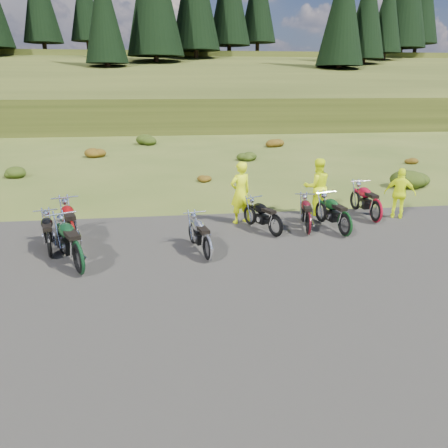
{
  "coord_description": "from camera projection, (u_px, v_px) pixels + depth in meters",
  "views": [
    {
      "loc": [
        -1.9,
        -9.93,
        4.21
      ],
      "look_at": [
        -0.54,
        0.61,
        0.77
      ],
      "focal_mm": 35.0,
      "sensor_mm": 36.0,
      "label": 1
    }
  ],
  "objects": [
    {
      "name": "ground",
      "position": [
        249.0,
        260.0,
        10.89
      ],
      "size": [
        300.0,
        300.0,
        0.0
      ],
      "primitive_type": "plane",
      "color": "#3B4C19",
      "rests_on": "ground"
    },
    {
      "name": "gravel_pad",
      "position": [
        266.0,
        297.0,
        9.01
      ],
      "size": [
        20.0,
        12.0,
        0.04
      ],
      "primitive_type": "cube",
      "color": "black",
      "rests_on": "ground"
    },
    {
      "name": "hill_slope",
      "position": [
        181.0,
        116.0,
        58.07
      ],
      "size": [
        300.0,
        45.97,
        9.37
      ],
      "primitive_type": null,
      "rotation": [
        0.14,
        0.0,
        0.0
      ],
      "color": "#2D3612",
      "rests_on": "ground"
    },
    {
      "name": "hill_plateau",
      "position": [
        173.0,
        100.0,
        114.69
      ],
      "size": [
        300.0,
        90.0,
        9.17
      ],
      "primitive_type": "cube",
      "color": "#2D3612",
      "rests_on": "ground"
    },
    {
      "name": "conifer_20",
      "position": [
        85.0,
        0.0,
        74.41
      ],
      "size": [
        5.72,
        5.72,
        15.0
      ],
      "color": "black",
      "rests_on": "ground"
    },
    {
      "name": "conifer_21",
      "position": [
        104.0,
        11.0,
        53.11
      ],
      "size": [
        5.28,
        5.28,
        14.0
      ],
      "color": "black",
      "rests_on": "ground"
    },
    {
      "name": "conifer_26",
      "position": [
        343.0,
        7.0,
        55.56
      ],
      "size": [
        6.16,
        6.16,
        16.0
      ],
      "color": "black",
      "rests_on": "ground"
    },
    {
      "name": "conifer_27",
      "position": [
        368.0,
        10.0,
        61.73
      ],
      "size": [
        5.72,
        5.72,
        15.0
      ],
      "color": "black",
      "rests_on": "ground"
    },
    {
      "name": "conifer_28",
      "position": [
        388.0,
        12.0,
        67.91
      ],
      "size": [
        5.28,
        5.28,
        14.0
      ],
      "color": "black",
      "rests_on": "ground"
    },
    {
      "name": "shrub_1",
      "position": [
        13.0,
        171.0,
        20.36
      ],
      "size": [
        1.03,
        1.03,
        0.61
      ],
      "primitive_type": "ellipsoid",
      "color": "black",
      "rests_on": "ground"
    },
    {
      "name": "shrub_2",
      "position": [
        94.0,
        151.0,
        25.69
      ],
      "size": [
        1.3,
        1.3,
        0.77
      ],
      "primitive_type": "ellipsoid",
      "color": "#622E0C",
      "rests_on": "ground"
    },
    {
      "name": "shrub_3",
      "position": [
        148.0,
        138.0,
        31.02
      ],
      "size": [
        1.56,
        1.56,
        0.92
      ],
      "primitive_type": "ellipsoid",
      "color": "black",
      "rests_on": "ground"
    },
    {
      "name": "shrub_4",
      "position": [
        203.0,
        177.0,
        19.46
      ],
      "size": [
        0.77,
        0.77,
        0.45
      ],
      "primitive_type": "ellipsoid",
      "color": "#622E0C",
      "rests_on": "ground"
    },
    {
      "name": "shrub_5",
      "position": [
        246.0,
        155.0,
        24.79
      ],
      "size": [
        1.03,
        1.03,
        0.61
      ],
      "primitive_type": "ellipsoid",
      "color": "black",
      "rests_on": "ground"
    },
    {
      "name": "shrub_6",
      "position": [
        274.0,
        141.0,
        30.11
      ],
      "size": [
        1.3,
        1.3,
        0.77
      ],
      "primitive_type": "ellipsoid",
      "color": "#622E0C",
      "rests_on": "ground"
    },
    {
      "name": "shrub_7",
      "position": [
        411.0,
        176.0,
        18.46
      ],
      "size": [
        1.56,
        1.56,
        0.92
      ],
      "primitive_type": "ellipsoid",
      "color": "black",
      "rests_on": "ground"
    },
    {
      "name": "shrub_8",
      "position": [
        409.0,
        159.0,
        23.88
      ],
      "size": [
        0.77,
        0.77,
        0.45
      ],
      "primitive_type": "ellipsoid",
      "color": "#622E0C",
      "rests_on": "ground"
    },
    {
      "name": "motorcycle_0",
      "position": [
        51.0,
        259.0,
        10.98
      ],
      "size": [
        1.11,
        2.0,
        0.99
      ],
      "primitive_type": null,
      "rotation": [
        0.0,
        0.0,
        1.84
      ],
      "color": "black",
      "rests_on": "ground"
    },
    {
      "name": "motorcycle_1",
      "position": [
        75.0,
        251.0,
        11.44
      ],
      "size": [
        1.41,
        2.38,
        1.18
      ],
      "primitive_type": null,
      "rotation": [
        0.0,
        0.0,
        1.89
      ],
      "color": "maroon",
      "rests_on": "ground"
    },
    {
      "name": "motorcycle_2",
      "position": [
        81.0,
        275.0,
        10.03
      ],
      "size": [
        1.66,
        2.35,
        1.18
      ],
      "primitive_type": null,
      "rotation": [
        0.0,
        0.0,
        2.02
      ],
      "color": "black",
      "rests_on": "ground"
    },
    {
      "name": "motorcycle_3",
      "position": [
        208.0,
        262.0,
        10.8
      ],
      "size": [
        1.04,
        1.98,
        0.99
      ],
      "primitive_type": null,
      "rotation": [
        0.0,
        0.0,
        1.8
      ],
      "color": "#ABABB0",
      "rests_on": "ground"
    },
    {
      "name": "motorcycle_4",
      "position": [
        308.0,
        235.0,
        12.65
      ],
      "size": [
        0.94,
        1.95,
        0.98
      ],
      "primitive_type": null,
      "rotation": [
        0.0,
        0.0,
        1.4
      ],
      "color": "#440B12",
      "rests_on": "ground"
    },
    {
      "name": "motorcycle_5",
      "position": [
        275.0,
        237.0,
        12.49
      ],
      "size": [
        1.35,
        1.94,
        0.97
      ],
      "primitive_type": null,
      "rotation": [
        0.0,
        0.0,
        2.01
      ],
      "color": "black",
      "rests_on": "ground"
    },
    {
      "name": "motorcycle_6",
      "position": [
        375.0,
        223.0,
        13.76
      ],
      "size": [
        0.8,
        2.15,
        1.11
      ],
      "primitive_type": null,
      "rotation": [
        0.0,
        0.0,
        1.62
      ],
      "color": "maroon",
      "rests_on": "ground"
    },
    {
      "name": "motorcycle_7",
      "position": [
        344.0,
        237.0,
        12.52
      ],
      "size": [
        1.02,
        2.12,
        1.07
      ],
      "primitive_type": null,
      "rotation": [
        0.0,
        0.0,
        1.74
      ],
      "color": "#0E3313",
      "rests_on": "ground"
    },
    {
      "name": "person_middle",
      "position": [
        240.0,
        194.0,
        13.45
      ],
      "size": [
        0.83,
        0.7,
        1.93
      ],
      "primitive_type": "imported",
      "rotation": [
        0.0,
        0.0,
        3.54
      ],
      "color": "#CBDF0B",
      "rests_on": "ground"
    },
    {
      "name": "person_right_a",
      "position": [
        317.0,
        188.0,
        14.33
      ],
      "size": [
        0.93,
        0.73,
        1.87
      ],
      "primitive_type": "imported",
      "rotation": [
        0.0,
        0.0,
        3.17
      ],
      "color": "#CBDF0B",
      "rests_on": "ground"
    },
    {
      "name": "person_right_b",
      "position": [
        400.0,
        194.0,
        13.98
      ],
      "size": [
        1.03,
        0.79,
        1.63
      ],
      "primitive_type": "imported",
      "rotation": [
        0.0,
        0.0,
        2.66
      ],
      "color": "#CBDF0B",
      "rests_on": "ground"
    }
  ]
}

